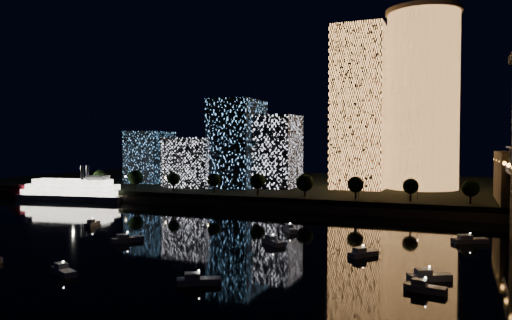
{
  "coord_description": "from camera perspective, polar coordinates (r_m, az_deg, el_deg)",
  "views": [
    {
      "loc": [
        46.37,
        -100.35,
        26.32
      ],
      "look_at": [
        -17.25,
        55.0,
        20.46
      ],
      "focal_mm": 35.0,
      "sensor_mm": 36.0,
      "label": 1
    }
  ],
  "objects": [
    {
      "name": "motorboats",
      "position": [
        119.14,
        -0.1,
        -10.36
      ],
      "size": [
        116.37,
        71.16,
        2.78
      ],
      "color": "silver",
      "rests_on": "ground"
    },
    {
      "name": "ground",
      "position": [
        113.64,
        -2.51,
        -11.39
      ],
      "size": [
        520.0,
        520.0,
        0.0
      ],
      "primitive_type": "plane",
      "color": "black",
      "rests_on": "ground"
    },
    {
      "name": "tower_rectangular",
      "position": [
        237.1,
        11.73,
        5.84
      ],
      "size": [
        23.49,
        23.49,
        74.75
      ],
      "primitive_type": "cube",
      "color": "#FCA150",
      "rests_on": "far_bank"
    },
    {
      "name": "far_bank",
      "position": [
        265.52,
        12.14,
        -3.19
      ],
      "size": [
        420.0,
        160.0,
        5.0
      ],
      "primitive_type": "cube",
      "color": "black",
      "rests_on": "ground"
    },
    {
      "name": "midrise_blocks",
      "position": [
        245.64,
        -3.69,
        0.98
      ],
      "size": [
        92.27,
        34.86,
        41.86
      ],
      "color": "white",
      "rests_on": "far_bank"
    },
    {
      "name": "seawall",
      "position": [
        189.79,
        7.97,
        -5.53
      ],
      "size": [
        420.0,
        6.0,
        3.0
      ],
      "primitive_type": "cube",
      "color": "#6B5E4C",
      "rests_on": "ground"
    },
    {
      "name": "riverboat",
      "position": [
        243.87,
        -20.7,
        -3.32
      ],
      "size": [
        56.0,
        19.37,
        16.56
      ],
      "color": "silver",
      "rests_on": "ground"
    },
    {
      "name": "tower_cylindrical",
      "position": [
        243.82,
        18.5,
        6.59
      ],
      "size": [
        34.0,
        34.0,
        82.27
      ],
      "color": "#FCA150",
      "rests_on": "far_bank"
    },
    {
      "name": "esplanade_trees",
      "position": [
        204.46,
        -0.21,
        -2.45
      ],
      "size": [
        166.11,
        6.83,
        8.92
      ],
      "color": "black",
      "rests_on": "far_bank"
    },
    {
      "name": "street_lamps",
      "position": [
        211.03,
        -0.2,
        -2.7
      ],
      "size": [
        132.7,
        0.7,
        5.65
      ],
      "color": "black",
      "rests_on": "far_bank"
    }
  ]
}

